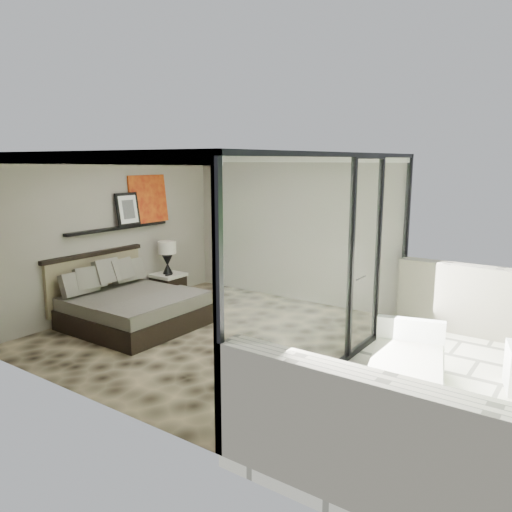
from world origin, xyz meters
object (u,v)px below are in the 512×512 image
Objects in this scene: nightstand at (168,285)px; table_lamp at (167,253)px; bed at (130,306)px; lounger at (405,375)px.

nightstand is 0.65m from table_lamp.
bed is 3.09× the size of table_lamp.
nightstand is at bearing 151.32° from lounger.
bed is 4.57m from lounger.
table_lamp is at bearing 112.01° from bed.
table_lamp is 5.36m from lounger.
lounger reaches higher than nightstand.
table_lamp reaches higher than bed.
bed is 1.60m from nightstand.
bed is at bearing -67.99° from table_lamp.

